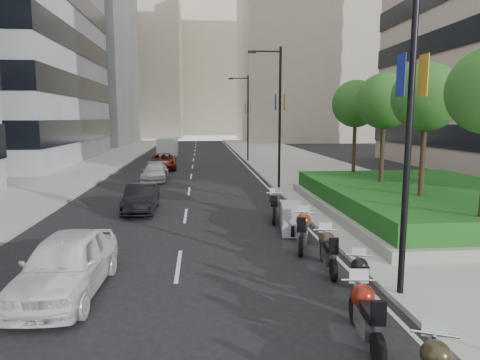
{
  "coord_description": "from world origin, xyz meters",
  "views": [
    {
      "loc": [
        -0.78,
        -9.03,
        4.58
      ],
      "look_at": [
        0.9,
        8.78,
        2.0
      ],
      "focal_mm": 32.0,
      "sensor_mm": 36.0,
      "label": 1
    }
  ],
  "objects": [
    {
      "name": "ground",
      "position": [
        0.0,
        0.0,
        0.0
      ],
      "size": [
        160.0,
        160.0,
        0.0
      ],
      "primitive_type": "plane",
      "color": "black",
      "rests_on": "ground"
    },
    {
      "name": "sidewalk_right",
      "position": [
        9.0,
        30.0,
        0.07
      ],
      "size": [
        10.0,
        100.0,
        0.15
      ],
      "primitive_type": "cube",
      "color": "#9E9B93",
      "rests_on": "ground"
    },
    {
      "name": "sidewalk_left",
      "position": [
        -12.0,
        30.0,
        0.07
      ],
      "size": [
        8.0,
        100.0,
        0.15
      ],
      "primitive_type": "cube",
      "color": "#9E9B93",
      "rests_on": "ground"
    },
    {
      "name": "lane_edge",
      "position": [
        3.7,
        30.0,
        0.01
      ],
      "size": [
        0.12,
        100.0,
        0.01
      ],
      "primitive_type": "cube",
      "color": "silver",
      "rests_on": "ground"
    },
    {
      "name": "lane_centre",
      "position": [
        -1.5,
        30.0,
        0.01
      ],
      "size": [
        0.12,
        100.0,
        0.01
      ],
      "primitive_type": "cube",
      "color": "silver",
      "rests_on": "ground"
    },
    {
      "name": "building_grey_far",
      "position": [
        -24.0,
        70.0,
        15.0
      ],
      "size": [
        22.0,
        26.0,
        30.0
      ],
      "primitive_type": "cube",
      "color": "gray",
      "rests_on": "ground"
    },
    {
      "name": "building_cream_right",
      "position": [
        22.0,
        80.0,
        18.0
      ],
      "size": [
        28.0,
        24.0,
        36.0
      ],
      "primitive_type": "cube",
      "color": "#B7AD93",
      "rests_on": "ground"
    },
    {
      "name": "building_cream_left",
      "position": [
        -18.0,
        100.0,
        17.0
      ],
      "size": [
        26.0,
        24.0,
        34.0
      ],
      "primitive_type": "cube",
      "color": "#B7AD93",
      "rests_on": "ground"
    },
    {
      "name": "building_cream_centre",
      "position": [
        2.0,
        120.0,
        19.0
      ],
      "size": [
        30.0,
        24.0,
        38.0
      ],
      "primitive_type": "cube",
      "color": "#B7AD93",
      "rests_on": "ground"
    },
    {
      "name": "planter",
      "position": [
        10.0,
        10.0,
        0.35
      ],
      "size": [
        10.0,
        14.0,
        0.4
      ],
      "primitive_type": "cube",
      "color": "gray",
      "rests_on": "sidewalk_right"
    },
    {
      "name": "hedge",
      "position": [
        10.0,
        10.0,
        0.95
      ],
      "size": [
        9.4,
        13.4,
        0.8
      ],
      "primitive_type": "cube",
      "color": "#144915",
      "rests_on": "planter"
    },
    {
      "name": "tree_1",
      "position": [
        8.5,
        8.0,
        5.42
      ],
      "size": [
        2.8,
        2.8,
        6.3
      ],
      "color": "#332319",
      "rests_on": "planter"
    },
    {
      "name": "tree_2",
      "position": [
        8.5,
        12.0,
        5.42
      ],
      "size": [
        2.8,
        2.8,
        6.3
      ],
      "color": "#332319",
      "rests_on": "planter"
    },
    {
      "name": "tree_3",
      "position": [
        8.5,
        16.0,
        5.42
      ],
      "size": [
        2.8,
        2.8,
        6.3
      ],
      "color": "#332319",
      "rests_on": "planter"
    },
    {
      "name": "lamp_post_0",
      "position": [
        4.14,
        1.0,
        5.07
      ],
      "size": [
        2.34,
        0.45,
        9.0
      ],
      "color": "black",
      "rests_on": "ground"
    },
    {
      "name": "lamp_post_1",
      "position": [
        4.14,
        18.0,
        5.07
      ],
      "size": [
        2.34,
        0.45,
        9.0
      ],
      "color": "black",
      "rests_on": "ground"
    },
    {
      "name": "lamp_post_2",
      "position": [
        4.14,
        36.0,
        5.07
      ],
      "size": [
        2.34,
        0.45,
        9.0
      ],
      "color": "black",
      "rests_on": "ground"
    },
    {
      "name": "motorcycle_1",
      "position": [
        2.55,
        -1.06,
        0.62
      ],
      "size": [
        0.78,
        2.34,
        1.16
      ],
      "rotation": [
        0.0,
        0.0,
        1.47
      ],
      "color": "black",
      "rests_on": "ground"
    },
    {
      "name": "motorcycle_2",
      "position": [
        3.25,
        1.06,
        0.54
      ],
      "size": [
        0.78,
        2.01,
        1.02
      ],
      "rotation": [
        0.0,
        0.0,
        1.31
      ],
      "color": "black",
      "rests_on": "ground"
    },
    {
      "name": "motorcycle_3",
      "position": [
        3.05,
        3.17,
        0.61
      ],
      "size": [
        0.76,
        2.29,
        1.14
      ],
      "rotation": [
        0.0,
        0.0,
        1.46
      ],
      "color": "black",
      "rests_on": "ground"
    },
    {
      "name": "motorcycle_4",
      "position": [
        2.82,
        5.44,
        0.65
      ],
      "size": [
        0.99,
        2.37,
        1.21
      ],
      "rotation": [
        0.0,
        0.0,
        1.28
      ],
      "color": "black",
      "rests_on": "ground"
    },
    {
      "name": "motorcycle_5",
      "position": [
        2.85,
        7.55,
        0.58
      ],
      "size": [
        1.05,
        2.01,
        1.16
      ],
      "rotation": [
        0.0,
        0.0,
        1.42
      ],
      "color": "black",
      "rests_on": "ground"
    },
    {
      "name": "motorcycle_6",
      "position": [
        2.55,
        9.72,
        0.63
      ],
      "size": [
        0.79,
        2.35,
        1.18
      ],
      "rotation": [
        0.0,
        0.0,
        1.39
      ],
      "color": "black",
      "rests_on": "ground"
    },
    {
      "name": "car_a",
      "position": [
        -4.3,
        2.09,
        0.8
      ],
      "size": [
        2.07,
        4.79,
        1.61
      ],
      "primitive_type": "imported",
      "rotation": [
        0.0,
        0.0,
        -0.04
      ],
      "color": "white",
      "rests_on": "ground"
    },
    {
      "name": "car_b",
      "position": [
        -3.7,
        12.1,
        0.67
      ],
      "size": [
        1.43,
        4.09,
        1.35
      ],
      "primitive_type": "imported",
      "rotation": [
        0.0,
        0.0,
        -0.0
      ],
      "color": "black",
      "rests_on": "ground"
    },
    {
      "name": "car_c",
      "position": [
        -4.11,
        22.89,
        0.64
      ],
      "size": [
        1.78,
        4.38,
        1.27
      ],
      "primitive_type": "imported",
      "rotation": [
        0.0,
        0.0,
        0.0
      ],
      "color": "silver",
      "rests_on": "ground"
    },
    {
      "name": "car_d",
      "position": [
        -4.1,
        30.18,
        0.7
      ],
      "size": [
        2.59,
        5.16,
        1.4
      ],
      "primitive_type": "imported",
      "rotation": [
        0.0,
        0.0,
        0.05
      ],
      "color": "maroon",
      "rests_on": "ground"
    },
    {
      "name": "delivery_van",
      "position": [
        -4.58,
        42.46,
        1.06
      ],
      "size": [
        2.18,
        5.47,
        2.28
      ],
      "rotation": [
        0.0,
        0.0,
        -0.02
      ],
      "color": "#BDBCBF",
      "rests_on": "ground"
    }
  ]
}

